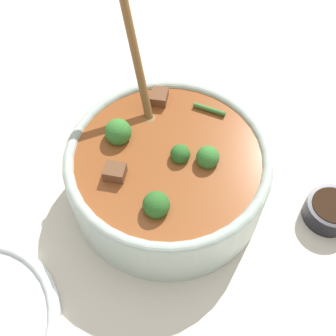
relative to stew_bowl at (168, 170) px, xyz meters
name	(u,v)px	position (x,y,z in m)	size (l,w,h in m)	color
ground_plane	(168,192)	(0.00, 0.00, -0.06)	(4.00, 4.00, 0.00)	silver
stew_bowl	(168,170)	(0.00, 0.00, 0.00)	(0.30, 0.29, 0.27)	#B2C6BC
condiment_bowl	(330,209)	(0.00, -0.24, -0.04)	(0.07, 0.07, 0.03)	black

